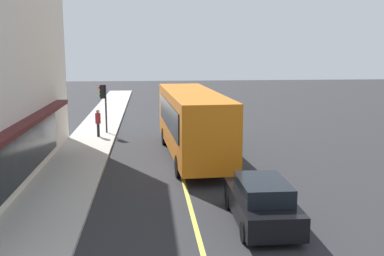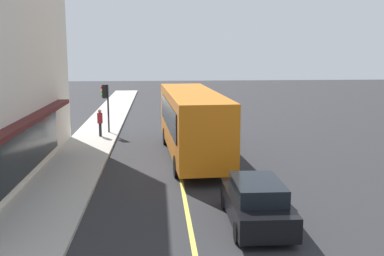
% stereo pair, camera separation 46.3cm
% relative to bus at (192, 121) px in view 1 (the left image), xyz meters
% --- Properties ---
extents(ground, '(120.00, 120.00, 0.00)m').
position_rel_bus_xyz_m(ground, '(-2.62, 0.79, -1.99)').
color(ground, '#28282B').
extents(sidewalk, '(80.00, 2.90, 0.15)m').
position_rel_bus_xyz_m(sidewalk, '(-2.62, 5.86, -1.91)').
color(sidewalk, '#B2ADA3').
rests_on(sidewalk, ground).
extents(lane_centre_stripe, '(36.00, 0.16, 0.01)m').
position_rel_bus_xyz_m(lane_centre_stripe, '(-2.62, 0.79, -1.98)').
color(lane_centre_stripe, '#D8D14C').
rests_on(lane_centre_stripe, ground).
extents(bus, '(11.25, 3.10, 3.50)m').
position_rel_bus_xyz_m(bus, '(0.00, 0.00, 0.00)').
color(bus, orange).
rests_on(bus, ground).
extents(traffic_light, '(0.30, 0.52, 3.20)m').
position_rel_bus_xyz_m(traffic_light, '(6.94, 5.22, 0.55)').
color(traffic_light, '#2D2D33').
rests_on(traffic_light, sidewalk).
extents(car_black, '(4.33, 1.91, 1.52)m').
position_rel_bus_xyz_m(car_black, '(-9.30, -1.39, -1.24)').
color(car_black, black).
rests_on(car_black, ground).
extents(pedestrian_near_storefront, '(0.34, 0.34, 1.75)m').
position_rel_bus_xyz_m(pedestrian_near_storefront, '(5.54, 5.46, -0.78)').
color(pedestrian_near_storefront, black).
rests_on(pedestrian_near_storefront, sidewalk).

